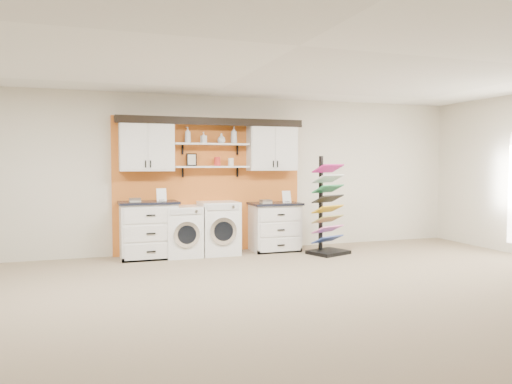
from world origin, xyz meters
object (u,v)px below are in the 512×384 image
object	(u,v)px
base_cabinet_right	(275,227)
dryer	(218,228)
sample_rack	(327,223)
washer	(183,231)
base_cabinet_left	(149,230)

from	to	relation	value
base_cabinet_right	dryer	size ratio (longest dim) A/B	0.97
sample_rack	base_cabinet_right	bearing A→B (deg)	121.29
base_cabinet_right	washer	distance (m)	1.68
base_cabinet_right	sample_rack	xyz separation A→B (m)	(0.76, -0.60, 0.10)
base_cabinet_left	dryer	size ratio (longest dim) A/B	1.06
dryer	washer	bearing A→B (deg)	180.00
base_cabinet_right	dryer	world-z (taller)	dryer
base_cabinet_right	washer	bearing A→B (deg)	-179.88
base_cabinet_left	base_cabinet_right	xyz separation A→B (m)	(2.26, 0.00, -0.04)
base_cabinet_left	base_cabinet_right	size ratio (longest dim) A/B	1.09
base_cabinet_right	base_cabinet_left	bearing A→B (deg)	-180.00
base_cabinet_right	sample_rack	size ratio (longest dim) A/B	0.52
dryer	sample_rack	xyz separation A→B (m)	(1.82, -0.59, 0.08)
washer	sample_rack	distance (m)	2.51
washer	dryer	bearing A→B (deg)	0.00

